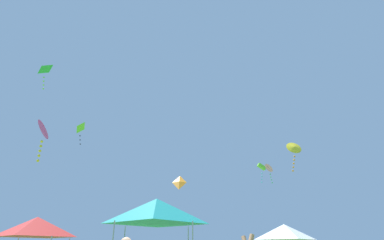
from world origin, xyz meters
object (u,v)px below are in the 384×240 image
object	(u,v)px
kite_lime_box	(262,167)
canopy_tent_white	(285,232)
kite_yellow_delta	(294,148)
kite_pink_delta	(269,168)
kite_magenta_delta	(44,130)
kite_lime_diamond	(80,129)
kite_green_diamond	(45,70)
kite_orange_diamond	(179,182)
canopy_tent_red	(36,227)
canopy_tent_teal	(156,211)

from	to	relation	value
kite_lime_box	canopy_tent_white	bearing A→B (deg)	-103.34
kite_lime_box	kite_yellow_delta	bearing A→B (deg)	-86.22
canopy_tent_white	kite_pink_delta	bearing A→B (deg)	75.41
kite_magenta_delta	kite_lime_box	size ratio (longest dim) A/B	1.39
kite_lime_diamond	kite_green_diamond	xyz separation A→B (m)	(-1.06, -7.46, 2.02)
kite_orange_diamond	kite_lime_diamond	bearing A→B (deg)	157.99
kite_lime_diamond	kite_lime_box	xyz separation A→B (m)	(19.65, 4.60, -2.44)
kite_pink_delta	kite_lime_diamond	world-z (taller)	kite_lime_diamond
kite_orange_diamond	kite_lime_box	bearing A→B (deg)	41.61
canopy_tent_red	kite_magenta_delta	world-z (taller)	kite_magenta_delta
kite_pink_delta	kite_yellow_delta	bearing A→B (deg)	-29.89
canopy_tent_teal	kite_lime_diamond	distance (m)	19.16
kite_orange_diamond	kite_yellow_delta	world-z (taller)	kite_yellow_delta
kite_yellow_delta	kite_green_diamond	xyz separation A→B (m)	(-21.26, -3.80, 4.84)
kite_pink_delta	kite_lime_box	world-z (taller)	kite_lime_box
canopy_tent_red	kite_magenta_delta	distance (m)	8.03
kite_magenta_delta	kite_green_diamond	size ratio (longest dim) A/B	1.51
kite_orange_diamond	kite_green_diamond	bearing A→B (deg)	-162.65
kite_magenta_delta	kite_green_diamond	distance (m)	6.23
kite_yellow_delta	kite_lime_diamond	size ratio (longest dim) A/B	1.35
canopy_tent_red	canopy_tent_white	world-z (taller)	canopy_tent_white
canopy_tent_teal	kite_lime_box	xyz separation A→B (m)	(11.00, 18.79, 7.09)
kite_yellow_delta	kite_lime_diamond	world-z (taller)	kite_lime_diamond
kite_orange_diamond	kite_pink_delta	xyz separation A→B (m)	(8.19, 1.55, 1.71)
canopy_tent_red	kite_magenta_delta	size ratio (longest dim) A/B	0.97
kite_yellow_delta	kite_orange_diamond	bearing A→B (deg)	-177.98
canopy_tent_red	canopy_tent_white	size ratio (longest dim) A/B	0.99
canopy_tent_white	kite_orange_diamond	xyz separation A→B (m)	(-6.37, 5.42, 4.09)
canopy_tent_teal	canopy_tent_white	size ratio (longest dim) A/B	1.25
canopy_tent_teal	kite_orange_diamond	distance (m)	10.82
canopy_tent_white	kite_green_diamond	size ratio (longest dim) A/B	1.48
canopy_tent_teal	kite_lime_box	world-z (taller)	kite_lime_box
canopy_tent_teal	kite_magenta_delta	bearing A→B (deg)	147.63
canopy_tent_white	kite_magenta_delta	size ratio (longest dim) A/B	0.98
canopy_tent_white	canopy_tent_red	bearing A→B (deg)	-163.98
canopy_tent_white	kite_lime_diamond	xyz separation A→B (m)	(-16.32, 9.44, 10.16)
canopy_tent_red	canopy_tent_white	xyz separation A→B (m)	(13.28, 3.81, 0.01)
kite_magenta_delta	kite_green_diamond	xyz separation A→B (m)	(-1.67, 1.64, 5.78)
kite_pink_delta	kite_green_diamond	bearing A→B (deg)	-165.44
canopy_tent_teal	kite_green_diamond	size ratio (longest dim) A/B	1.85
canopy_tent_white	kite_green_diamond	world-z (taller)	kite_green_diamond
canopy_tent_white	kite_green_diamond	distance (m)	21.32
kite_orange_diamond	kite_green_diamond	distance (m)	14.09
kite_lime_box	kite_green_diamond	xyz separation A→B (m)	(-20.71, -12.06, 4.46)
canopy_tent_teal	canopy_tent_white	xyz separation A→B (m)	(7.67, 4.75, -0.64)
kite_pink_delta	canopy_tent_teal	bearing A→B (deg)	-129.00
canopy_tent_red	kite_lime_box	world-z (taller)	kite_lime_box
canopy_tent_teal	kite_orange_diamond	size ratio (longest dim) A/B	3.60
canopy_tent_teal	kite_magenta_delta	world-z (taller)	kite_magenta_delta
canopy_tent_white	kite_lime_diamond	world-z (taller)	kite_lime_diamond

